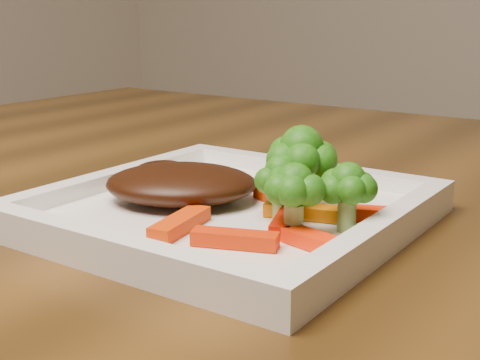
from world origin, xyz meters
The scene contains 13 objects.
plate centered at (-0.04, -0.01, 0.76)m, with size 0.27×0.27×0.01m, color white.
steak centered at (-0.08, -0.01, 0.78)m, with size 0.12×0.10×0.03m, color black.
broccoli_0 centered at (0.01, 0.02, 0.80)m, with size 0.06×0.06×0.07m, color #106011, non-canonical shape.
broccoli_1 centered at (0.06, -0.01, 0.79)m, with size 0.05×0.05×0.06m, color #2C7313, non-canonical shape.
broccoli_2 centered at (0.04, -0.04, 0.79)m, with size 0.05×0.05×0.06m, color #256B11, non-canonical shape.
broccoli_3 centered at (0.01, -0.01, 0.79)m, with size 0.05×0.05×0.06m, color #357112, non-canonical shape.
carrot_0 centered at (0.02, -0.08, 0.77)m, with size 0.06×0.02×0.01m, color red.
carrot_1 centered at (0.07, -0.05, 0.77)m, with size 0.06×0.02×0.01m, color #FF2A04.
carrot_2 centered at (-0.04, -0.07, 0.77)m, with size 0.06×0.02×0.01m, color red.
carrot_3 centered at (0.07, 0.03, 0.77)m, with size 0.05×0.01×0.01m, color #F92804.
carrot_4 centered at (-0.02, 0.05, 0.77)m, with size 0.06×0.02×0.01m, color red.
carrot_5 centered at (0.02, -0.03, 0.77)m, with size 0.05×0.01×0.01m, color red.
carrot_6 centered at (0.02, 0.00, 0.77)m, with size 0.06×0.02×0.01m, color #C76003.
Camera 1 is at (0.26, -0.42, 0.92)m, focal length 50.00 mm.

